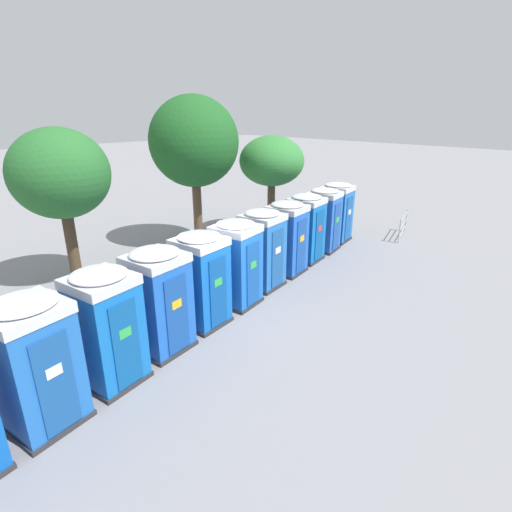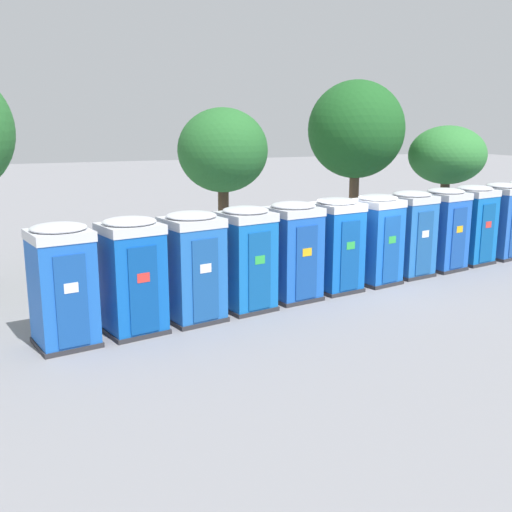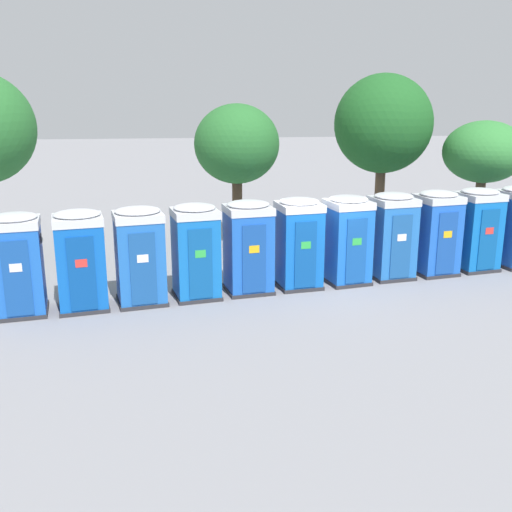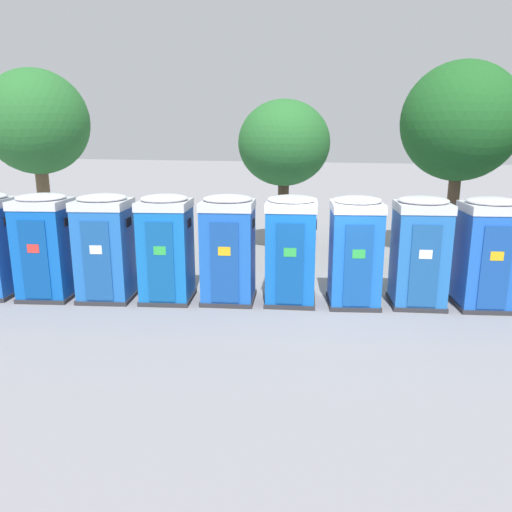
{
  "view_description": "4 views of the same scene",
  "coord_description": "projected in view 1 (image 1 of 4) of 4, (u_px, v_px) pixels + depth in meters",
  "views": [
    {
      "loc": [
        -6.54,
        -7.96,
        5.46
      ],
      "look_at": [
        1.81,
        0.24,
        1.15
      ],
      "focal_mm": 28.0,
      "sensor_mm": 36.0,
      "label": 1
    },
    {
      "loc": [
        -9.13,
        -13.78,
        4.46
      ],
      "look_at": [
        -3.28,
        -0.69,
        1.29
      ],
      "focal_mm": 42.0,
      "sensor_mm": 36.0,
      "label": 2
    },
    {
      "loc": [
        -3.89,
        -16.2,
        5.3
      ],
      "look_at": [
        -1.94,
        -0.45,
        0.99
      ],
      "focal_mm": 42.0,
      "sensor_mm": 36.0,
      "label": 3
    },
    {
      "loc": [
        1.31,
        -11.37,
        3.89
      ],
      "look_at": [
        -1.51,
        -0.37,
        1.11
      ],
      "focal_mm": 35.0,
      "sensor_mm": 36.0,
      "label": 4
    }
  ],
  "objects": [
    {
      "name": "street_tree_3",
      "position": [
        60.0,
        175.0,
        12.25
      ],
      "size": [
        2.99,
        2.99,
        4.99
      ],
      "color": "#4C3826",
      "rests_on": "ground"
    },
    {
      "name": "portapotty_8",
      "position": [
        287.0,
        237.0,
        13.84
      ],
      "size": [
        1.38,
        1.39,
        2.54
      ],
      "color": "#2D2D33",
      "rests_on": "ground"
    },
    {
      "name": "portapotty_2",
      "position": [
        36.0,
        363.0,
        6.98
      ],
      "size": [
        1.44,
        1.41,
        2.54
      ],
      "color": "#2D2D33",
      "rests_on": "ground"
    },
    {
      "name": "ground_plane",
      "position": [
        218.0,
        311.0,
        11.5
      ],
      "size": [
        120.0,
        120.0,
        0.0
      ],
      "primitive_type": "plane",
      "color": "gray"
    },
    {
      "name": "portapotty_4",
      "position": [
        159.0,
        300.0,
        9.3
      ],
      "size": [
        1.4,
        1.37,
        2.54
      ],
      "color": "#2D2D33",
      "rests_on": "ground"
    },
    {
      "name": "portapotty_10",
      "position": [
        324.0,
        219.0,
        16.11
      ],
      "size": [
        1.39,
        1.41,
        2.54
      ],
      "color": "#2D2D33",
      "rests_on": "ground"
    },
    {
      "name": "portapotty_11",
      "position": [
        336.0,
        212.0,
        17.3
      ],
      "size": [
        1.43,
        1.41,
        2.54
      ],
      "color": "#2D2D33",
      "rests_on": "ground"
    },
    {
      "name": "portapotty_5",
      "position": [
        201.0,
        279.0,
        10.44
      ],
      "size": [
        1.33,
        1.35,
        2.54
      ],
      "color": "#2D2D33",
      "rests_on": "ground"
    },
    {
      "name": "event_barrier",
      "position": [
        403.0,
        225.0,
        17.99
      ],
      "size": [
        1.97,
        0.66,
        1.05
      ],
      "color": "#B7B7BC",
      "rests_on": "ground"
    },
    {
      "name": "portapotty_9",
      "position": [
        306.0,
        228.0,
        15.0
      ],
      "size": [
        1.39,
        1.39,
        2.54
      ],
      "color": "#2D2D33",
      "rests_on": "ground"
    },
    {
      "name": "portapotty_3",
      "position": [
        107.0,
        327.0,
        8.13
      ],
      "size": [
        1.38,
        1.39,
        2.54
      ],
      "color": "#2D2D33",
      "rests_on": "ground"
    },
    {
      "name": "portapotty_7",
      "position": [
        262.0,
        249.0,
        12.73
      ],
      "size": [
        1.36,
        1.37,
        2.54
      ],
      "color": "#2D2D33",
      "rests_on": "ground"
    },
    {
      "name": "street_tree_1",
      "position": [
        194.0,
        142.0,
        15.8
      ],
      "size": [
        3.55,
        3.55,
        6.04
      ],
      "color": "brown",
      "rests_on": "ground"
    },
    {
      "name": "portapotty_6",
      "position": [
        237.0,
        263.0,
        11.55
      ],
      "size": [
        1.37,
        1.4,
        2.54
      ],
      "color": "#2D2D33",
      "rests_on": "ground"
    },
    {
      "name": "street_tree_0",
      "position": [
        272.0,
        162.0,
        17.72
      ],
      "size": [
        2.89,
        2.89,
        4.4
      ],
      "color": "brown",
      "rests_on": "ground"
    }
  ]
}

